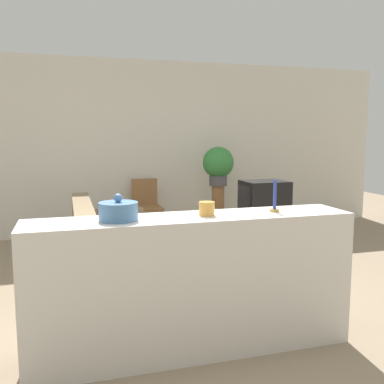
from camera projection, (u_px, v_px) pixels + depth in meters
The scene contains 12 objects.
ground_plane at pixel (176, 320), 3.58m from camera, with size 14.00×14.00×0.00m, color gray.
wall_back at pixel (121, 148), 6.66m from camera, with size 9.00×0.06×2.70m.
couch at pixel (113, 251), 4.67m from camera, with size 0.90×2.06×0.81m.
tv_stand at pixel (263, 236), 5.57m from camera, with size 0.89×0.59×0.47m.
television at pixel (264, 200), 5.50m from camera, with size 0.56×0.47×0.50m.
wooden_chair at pixel (146, 204), 6.52m from camera, with size 0.44×0.44×0.87m.
plant_stand at pixel (218, 211), 6.56m from camera, with size 0.19×0.19×0.78m.
potted_plant at pixel (218, 164), 6.47m from camera, with size 0.47×0.47×0.59m.
foreground_counter at pixel (193, 284), 3.03m from camera, with size 2.30×0.44×0.98m.
decorative_bowl at pixel (118, 211), 2.81m from camera, with size 0.26×0.26×0.18m.
candle_jar at pixel (207, 209), 2.99m from camera, with size 0.11×0.11×0.10m.
candlestick at pixel (275, 201), 3.13m from camera, with size 0.07×0.07×0.24m.
Camera 1 is at (-0.83, -3.31, 1.54)m, focal length 40.00 mm.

